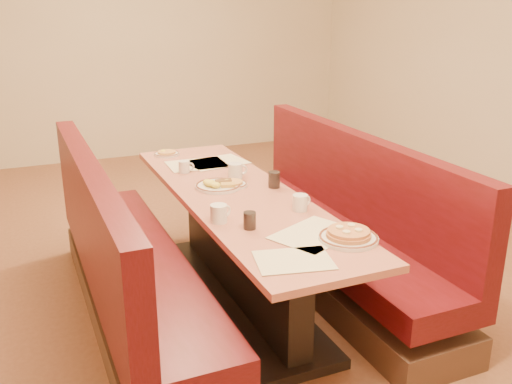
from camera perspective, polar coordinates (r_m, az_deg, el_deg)
name	(u,v)px	position (r m, az deg, el deg)	size (l,w,h in m)	color
ground	(239,300)	(3.88, -1.67, -10.75)	(8.00, 8.00, 0.00)	#9E6647
diner_table	(239,249)	(3.71, -1.72, -5.70)	(0.70, 2.50, 0.75)	black
booth_left	(126,271)	(3.54, -12.90, -7.71)	(0.55, 2.50, 1.05)	#4C3326
booth_right	(336,233)	(4.02, 8.05, -4.10)	(0.55, 2.50, 1.05)	#4C3326
placemat_near_left	(294,260)	(2.68, 3.78, -6.80)	(0.35, 0.27, 0.00)	#F3EBBE
placemat_near_right	(314,234)	(2.97, 5.86, -4.20)	(0.42, 0.32, 0.00)	#F3EBBE
placemat_far_left	(197,164)	(4.23, -5.94, 2.78)	(0.42, 0.32, 0.00)	#F3EBBE
placemat_far_right	(217,162)	(4.27, -3.95, 2.99)	(0.42, 0.32, 0.00)	#F3EBBE
pancake_plate	(348,236)	(2.92, 9.23, -4.35)	(0.30, 0.30, 0.07)	silver
eggs_plate	(218,185)	(3.69, -3.85, 0.69)	(0.30, 0.30, 0.06)	silver
extra_plate_mid	(232,184)	(3.73, -2.46, 0.83)	(0.21, 0.21, 0.04)	silver
extra_plate_far	(167,153)	(4.52, -8.92, 3.84)	(0.20, 0.20, 0.04)	silver
coffee_mug_a	(301,202)	(3.29, 4.48, -1.03)	(0.12, 0.09, 0.09)	silver
coffee_mug_b	(219,213)	(3.12, -3.70, -2.11)	(0.13, 0.09, 0.10)	silver
coffee_mug_c	(236,170)	(3.88, -2.02, 2.16)	(0.14, 0.10, 0.10)	silver
coffee_mug_d	(185,167)	(4.04, -7.15, 2.55)	(0.11, 0.08, 0.08)	silver
soda_tumbler_near	(250,220)	(3.02, -0.63, -2.87)	(0.07, 0.07, 0.09)	black
soda_tumbler_mid	(274,180)	(3.68, 1.83, 1.24)	(0.08, 0.08, 0.11)	black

